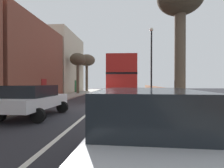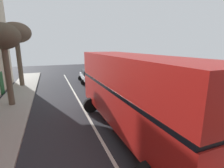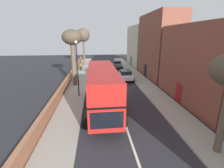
{
  "view_description": "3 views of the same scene",
  "coord_description": "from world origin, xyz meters",
  "views": [
    {
      "loc": [
        2.11,
        -12.21,
        1.74
      ],
      "look_at": [
        0.8,
        4.85,
        1.59
      ],
      "focal_mm": 28.72,
      "sensor_mm": 36.0,
      "label": 1
    },
    {
      "loc": [
        -2.08,
        -0.1,
        4.48
      ],
      "look_at": [
        1.06,
        8.19,
        2.45
      ],
      "focal_mm": 26.6,
      "sensor_mm": 36.0,
      "label": 2
    },
    {
      "loc": [
        2.24,
        21.59,
        6.87
      ],
      "look_at": [
        0.33,
        2.67,
        1.26
      ],
      "focal_mm": 26.06,
      "sensor_mm": 36.0,
      "label": 3
    }
  ],
  "objects": [
    {
      "name": "double_decker_bus",
      "position": [
        1.7,
        7.1,
        2.35
      ],
      "size": [
        3.67,
        10.25,
        4.06
      ],
      "color": "red",
      "rests_on": "ground"
    },
    {
      "name": "parked_car_white_right_1",
      "position": [
        2.5,
        20.14,
        0.91
      ],
      "size": [
        2.64,
        4.45,
        1.59
      ],
      "color": "silver",
      "rests_on": "ground"
    },
    {
      "name": "street_tree_left_0",
      "position": [
        -4.99,
        13.88,
        4.97
      ],
      "size": [
        2.34,
        2.34,
        5.97
      ],
      "color": "brown",
      "rests_on": "sidewalk_left"
    },
    {
      "name": "street_tree_left_2",
      "position": [
        -5.15,
        20.73,
        5.71
      ],
      "size": [
        3.07,
        3.07,
        6.85
      ],
      "color": "brown",
      "rests_on": "sidewalk_left"
    }
  ]
}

